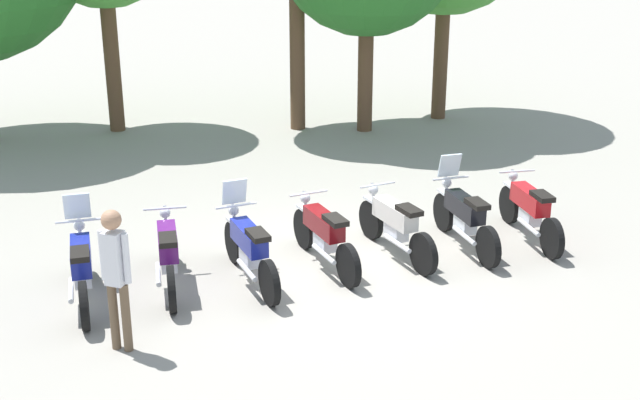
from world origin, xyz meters
The scene contains 9 objects.
ground_plane centered at (0.00, 0.00, 0.00)m, with size 80.00×80.00×0.00m, color gray.
motorcycle_0 centered at (-3.45, -0.50, 0.52)m, with size 0.62×2.19×1.37m.
motorcycle_1 centered at (-2.30, -0.22, 0.50)m, with size 0.62×2.19×0.99m.
motorcycle_2 centered at (-1.16, -0.26, 0.52)m, with size 0.75×2.15×1.37m.
motorcycle_3 centered at (-0.01, 0.09, 0.50)m, with size 0.78×2.14×0.99m.
motorcycle_4 centered at (1.14, 0.30, 0.50)m, with size 0.82×2.13×0.99m.
motorcycle_5 centered at (2.29, 0.42, 0.52)m, with size 0.62×2.19×1.37m.
motorcycle_6 centered at (3.44, 0.56, 0.50)m, with size 0.62×2.19×0.99m.
person_0 centered at (-2.88, -1.93, 1.08)m, with size 0.39×0.33×1.81m.
Camera 1 is at (-2.04, -11.08, 5.11)m, focal length 46.21 mm.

